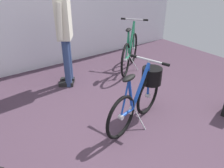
{
  "coord_description": "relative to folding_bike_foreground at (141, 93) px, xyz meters",
  "views": [
    {
      "loc": [
        -1.2,
        -1.53,
        1.77
      ],
      "look_at": [
        0.14,
        0.34,
        0.55
      ],
      "focal_mm": 35.06,
      "sensor_mm": 36.0,
      "label": 1
    }
  ],
  "objects": [
    {
      "name": "folding_bike_foreground",
      "position": [
        0.0,
        0.0,
        0.0
      ],
      "size": [
        1.11,
        0.52,
        0.81
      ],
      "color": "black",
      "rests_on": "ground_plane"
    },
    {
      "name": "ground_plane",
      "position": [
        -0.48,
        -0.18,
        -0.39
      ],
      "size": [
        7.03,
        7.03,
        0.0
      ],
      "primitive_type": "plane",
      "color": "#473342"
    },
    {
      "name": "display_bike_left",
      "position": [
        0.94,
        1.35,
        -0.04
      ],
      "size": [
        1.07,
        0.84,
        0.92
      ],
      "color": "black",
      "rests_on": "ground_plane"
    },
    {
      "name": "visitor_near_wall",
      "position": [
        -0.32,
        1.44,
        0.56
      ],
      "size": [
        0.38,
        0.44,
        1.65
      ],
      "color": "navy",
      "rests_on": "ground_plane"
    }
  ]
}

